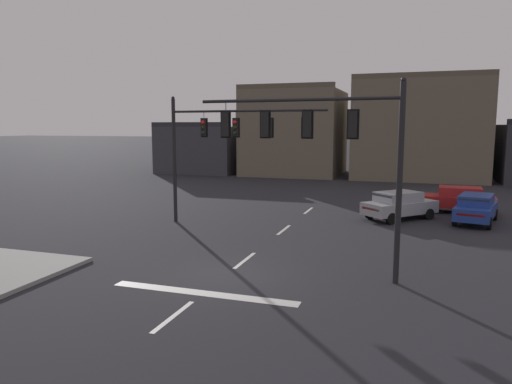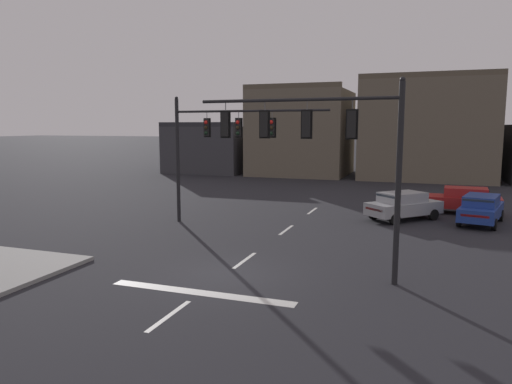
{
  "view_description": "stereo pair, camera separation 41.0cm",
  "coord_description": "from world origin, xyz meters",
  "px_view_note": "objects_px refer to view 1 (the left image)",
  "views": [
    {
      "loc": [
        6.32,
        -15.55,
        5.36
      ],
      "look_at": [
        0.39,
        2.25,
        2.76
      ],
      "focal_mm": 33.61,
      "sensor_mm": 36.0,
      "label": 1
    },
    {
      "loc": [
        6.71,
        -15.42,
        5.36
      ],
      "look_at": [
        0.39,
        2.25,
        2.76
      ],
      "focal_mm": 33.61,
      "sensor_mm": 36.0,
      "label": 2
    }
  ],
  "objects_px": {
    "signal_mast_far_side": "(223,137)",
    "signal_mast_near_side": "(325,141)",
    "car_lot_farside": "(458,199)",
    "car_lot_nearside": "(399,205)",
    "car_lot_middle": "(476,208)"
  },
  "relations": [
    {
      "from": "car_lot_farside",
      "to": "signal_mast_far_side",
      "type": "bearing_deg",
      "value": -146.33
    },
    {
      "from": "signal_mast_near_side",
      "to": "signal_mast_far_side",
      "type": "height_order",
      "value": "signal_mast_far_side"
    },
    {
      "from": "signal_mast_far_side",
      "to": "car_lot_middle",
      "type": "bearing_deg",
      "value": 21.13
    },
    {
      "from": "signal_mast_far_side",
      "to": "car_lot_nearside",
      "type": "bearing_deg",
      "value": 28.1
    },
    {
      "from": "signal_mast_near_side",
      "to": "car_lot_nearside",
      "type": "height_order",
      "value": "signal_mast_near_side"
    },
    {
      "from": "signal_mast_far_side",
      "to": "car_lot_farside",
      "type": "xyz_separation_m",
      "value": [
        12.3,
        8.2,
        -3.92
      ]
    },
    {
      "from": "signal_mast_near_side",
      "to": "car_lot_farside",
      "type": "relative_size",
      "value": 1.64
    },
    {
      "from": "car_lot_middle",
      "to": "car_lot_nearside",
      "type": "bearing_deg",
      "value": -176.37
    },
    {
      "from": "car_lot_nearside",
      "to": "car_lot_middle",
      "type": "xyz_separation_m",
      "value": [
        4.07,
        0.26,
        0.0
      ]
    },
    {
      "from": "car_lot_nearside",
      "to": "car_lot_middle",
      "type": "height_order",
      "value": "same"
    },
    {
      "from": "signal_mast_far_side",
      "to": "signal_mast_near_side",
      "type": "bearing_deg",
      "value": -45.87
    },
    {
      "from": "signal_mast_far_side",
      "to": "car_lot_farside",
      "type": "height_order",
      "value": "signal_mast_far_side"
    },
    {
      "from": "car_lot_nearside",
      "to": "car_lot_farside",
      "type": "height_order",
      "value": "same"
    },
    {
      "from": "car_lot_farside",
      "to": "car_lot_middle",
      "type": "bearing_deg",
      "value": -77.55
    },
    {
      "from": "signal_mast_near_side",
      "to": "signal_mast_far_side",
      "type": "bearing_deg",
      "value": 134.13
    }
  ]
}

